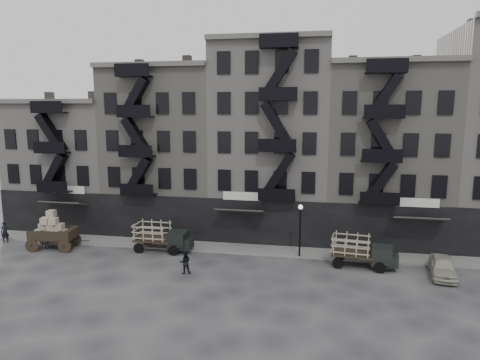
% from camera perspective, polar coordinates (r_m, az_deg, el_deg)
% --- Properties ---
extents(ground, '(140.00, 140.00, 0.00)m').
position_cam_1_polar(ground, '(32.21, 2.26, -11.56)').
color(ground, '#38383A').
rests_on(ground, ground).
extents(sidewalk, '(55.00, 2.50, 0.15)m').
position_cam_1_polar(sidewalk, '(35.68, 3.12, -9.30)').
color(sidewalk, slate).
rests_on(sidewalk, ground).
extents(building_west, '(10.00, 11.35, 13.20)m').
position_cam_1_polar(building_west, '(46.70, -20.92, 2.07)').
color(building_west, '#A7A19A').
rests_on(building_west, ground).
extents(building_midwest, '(10.00, 11.35, 16.20)m').
position_cam_1_polar(building_midwest, '(42.23, -9.33, 3.89)').
color(building_midwest, gray).
rests_on(building_midwest, ground).
extents(building_center, '(10.00, 11.35, 18.20)m').
position_cam_1_polar(building_center, '(39.90, 4.34, 5.10)').
color(building_center, '#A7A19A').
rests_on(building_center, ground).
extents(building_mideast, '(10.00, 11.35, 16.20)m').
position_cam_1_polar(building_mideast, '(40.20, 18.66, 3.22)').
color(building_mideast, gray).
rests_on(building_mideast, ground).
extents(lamp_post, '(0.36, 0.36, 4.28)m').
position_cam_1_polar(lamp_post, '(33.55, 8.02, -5.77)').
color(lamp_post, black).
rests_on(lamp_post, ground).
extents(horse, '(2.02, 1.36, 1.56)m').
position_cam_1_polar(horse, '(39.69, -25.23, -7.19)').
color(horse, '#B8B4A8').
rests_on(horse, ground).
extents(wagon, '(4.02, 2.46, 3.23)m').
position_cam_1_polar(wagon, '(38.94, -23.80, -5.78)').
color(wagon, black).
rests_on(wagon, ground).
extents(stake_truck_west, '(4.77, 2.04, 2.38)m').
position_cam_1_polar(stake_truck_west, '(35.85, -10.41, -7.20)').
color(stake_truck_west, black).
rests_on(stake_truck_west, ground).
extents(stake_truck_east, '(4.86, 2.44, 2.35)m').
position_cam_1_polar(stake_truck_east, '(33.10, 15.99, -8.88)').
color(stake_truck_east, black).
rests_on(stake_truck_east, ground).
extents(car_east, '(2.18, 4.27, 1.39)m').
position_cam_1_polar(car_east, '(33.51, 25.43, -10.40)').
color(car_east, '#B3B2A1').
rests_on(car_east, ground).
extents(pedestrian_west, '(0.80, 0.67, 1.87)m').
position_cam_1_polar(pedestrian_west, '(42.70, -28.84, -6.11)').
color(pedestrian_west, black).
rests_on(pedestrian_west, ground).
extents(pedestrian_mid, '(0.97, 0.86, 1.66)m').
position_cam_1_polar(pedestrian_mid, '(31.07, -7.33, -10.81)').
color(pedestrian_mid, black).
rests_on(pedestrian_mid, ground).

